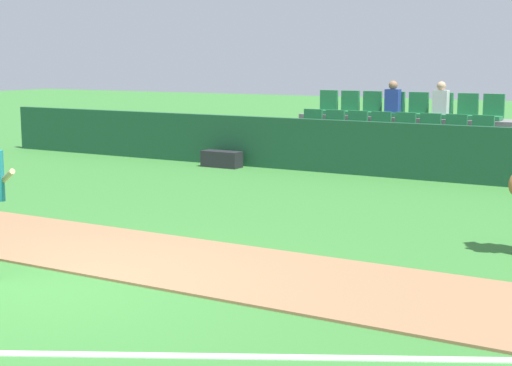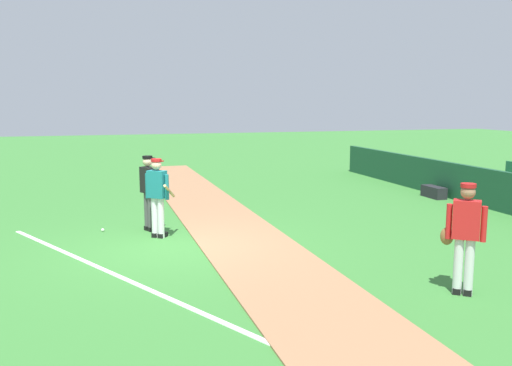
{
  "view_description": "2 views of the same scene",
  "coord_description": "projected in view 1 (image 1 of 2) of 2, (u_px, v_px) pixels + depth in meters",
  "views": [
    {
      "loc": [
        5.79,
        -5.74,
        2.39
      ],
      "look_at": [
        1.19,
        2.23,
        0.9
      ],
      "focal_mm": 54.31,
      "sensor_mm": 36.0,
      "label": 1
    },
    {
      "loc": [
        10.85,
        -1.45,
        2.98
      ],
      "look_at": [
        0.19,
        1.73,
        1.29
      ],
      "focal_mm": 37.41,
      "sensor_mm": 36.0,
      "label": 2
    }
  ],
  "objects": [
    {
      "name": "stadium_bleachers",
      "position": [
        398.0,
        145.0,
        17.09
      ],
      "size": [
        5.0,
        2.1,
        1.9
      ],
      "color": "slate",
      "rests_on": "ground"
    },
    {
      "name": "ground_plane",
      "position": [
        53.0,
        288.0,
        8.15
      ],
      "size": [
        80.0,
        80.0,
        0.0
      ],
      "primitive_type": "plane",
      "color": "#387A33"
    },
    {
      "name": "foul_line_chalk",
      "position": [
        282.0,
        357.0,
        6.24
      ],
      "size": [
        10.65,
        5.71,
        0.01
      ],
      "primitive_type": "cube",
      "rotation": [
        0.0,
        0.0,
        0.49
      ],
      "color": "white",
      "rests_on": "ground"
    },
    {
      "name": "dugout_fence",
      "position": [
        373.0,
        149.0,
        15.84
      ],
      "size": [
        20.0,
        0.16,
        1.12
      ],
      "primitive_type": "cube",
      "color": "#19472D",
      "rests_on": "ground"
    },
    {
      "name": "equipment_bag",
      "position": [
        222.0,
        159.0,
        17.19
      ],
      "size": [
        0.9,
        0.36,
        0.36
      ],
      "primitive_type": "cube",
      "color": "#232328",
      "rests_on": "ground"
    },
    {
      "name": "infield_dirt_path",
      "position": [
        142.0,
        255.0,
        9.43
      ],
      "size": [
        28.0,
        2.04,
        0.03
      ],
      "primitive_type": "cube",
      "color": "#9E704C",
      "rests_on": "ground"
    }
  ]
}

